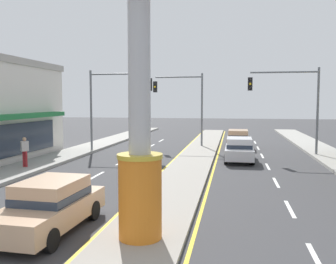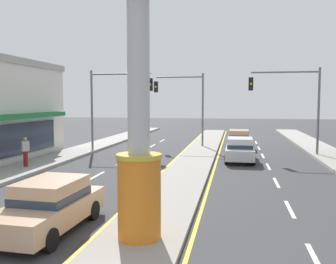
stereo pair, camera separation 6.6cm
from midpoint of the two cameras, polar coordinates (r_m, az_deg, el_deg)
name	(u,v)px [view 2 (the right image)]	position (r m, az deg, el deg)	size (l,w,h in m)	color
median_strip	(193,163)	(22.84, 3.89, -4.82)	(2.44, 52.00, 0.14)	gray
sidewalk_left	(39,164)	(23.76, -19.19, -4.65)	(2.60, 60.00, 0.18)	#9E9B93
lane_markings	(190,168)	(21.53, 3.49, -5.59)	(9.18, 52.00, 0.01)	silver
district_sign	(138,86)	(9.88, -4.39, 7.07)	(6.38, 1.24, 8.16)	orange
traffic_light_left_side	(114,96)	(28.10, -8.31, 5.48)	(4.86, 0.46, 6.20)	slate
traffic_light_right_side	(292,96)	(27.28, 18.72, 5.30)	(4.86, 0.46, 6.20)	slate
traffic_light_median_far	(185,97)	(31.18, 2.69, 5.35)	(4.20, 0.46, 6.20)	slate
sedan_near_right_lane	(50,205)	(11.73, -17.66, -10.69)	(1.98, 4.37, 1.53)	tan
sedan_far_right_lane	(240,149)	(24.26, 11.11, -2.62)	(1.86, 4.31, 1.53)	silver
sedan_near_left_lane	(239,139)	(30.89, 10.94, -1.05)	(1.88, 4.32, 1.53)	tan
pedestrian_far_side	(25,150)	(22.29, -21.08, -2.61)	(0.42, 0.45, 1.68)	maroon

